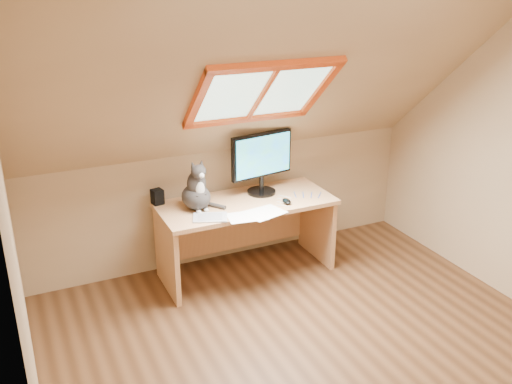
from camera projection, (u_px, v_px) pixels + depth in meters
ground at (329, 366)px, 3.75m from camera, size 3.50×3.50×0.00m
room_shell at (350, 164)px, 3.15m from camera, size 3.52×3.52×2.41m
desk at (243, 222)px, 4.81m from camera, size 1.44×0.63×0.66m
monitor at (262, 159)px, 4.74m from camera, size 0.57×0.24×0.53m
cat at (196, 191)px, 4.48m from camera, size 0.25×0.30×0.42m
desk_speaker at (157, 197)px, 4.61m from camera, size 0.10×0.10×0.12m
graphics_tablet at (210, 217)px, 4.36m from camera, size 0.31×0.27×0.01m
mouse at (287, 201)px, 4.63m from camera, size 0.08×0.12×0.04m
papers at (254, 213)px, 4.44m from camera, size 0.35×0.30×0.01m
cables at (299, 197)px, 4.75m from camera, size 0.51×0.26×0.01m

